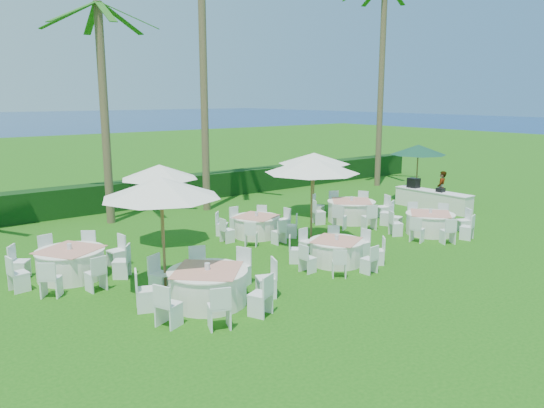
{
  "coord_description": "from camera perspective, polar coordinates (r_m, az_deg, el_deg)",
  "views": [
    {
      "loc": [
        -10.35,
        -10.43,
        4.93
      ],
      "look_at": [
        0.44,
        3.68,
        1.3
      ],
      "focal_mm": 35.0,
      "sensor_mm": 36.0,
      "label": 1
    }
  ],
  "objects": [
    {
      "name": "hedge",
      "position": [
        25.07,
        -12.45,
        1.34
      ],
      "size": [
        34.0,
        1.0,
        1.2
      ],
      "primitive_type": "cube",
      "color": "black",
      "rests_on": "ground"
    },
    {
      "name": "banquet_table_c",
      "position": [
        20.08,
        16.62,
        -1.97
      ],
      "size": [
        3.01,
        3.01,
        0.93
      ],
      "color": "white",
      "rests_on": "ground"
    },
    {
      "name": "umbrella_b",
      "position": [
        17.39,
        4.34,
        4.2
      ],
      "size": [
        3.13,
        3.13,
        2.97
      ],
      "color": "brown",
      "rests_on": "ground"
    },
    {
      "name": "palm_b",
      "position": [
        21.4,
        -17.64,
        10.2
      ],
      "size": [
        4.17,
        4.4,
        8.34
      ],
      "color": "brown",
      "rests_on": "ground"
    },
    {
      "name": "banquet_table_b",
      "position": [
        16.01,
        6.93,
        -5.05
      ],
      "size": [
        2.85,
        2.85,
        0.87
      ],
      "color": "white",
      "rests_on": "ground"
    },
    {
      "name": "banquet_table_d",
      "position": [
        15.66,
        -20.83,
        -5.94
      ],
      "size": [
        3.24,
        3.24,
        0.98
      ],
      "color": "white",
      "rests_on": "ground"
    },
    {
      "name": "banquet_table_f",
      "position": [
        21.4,
        8.52,
        -0.69
      ],
      "size": [
        3.29,
        3.29,
        1.0
      ],
      "color": "white",
      "rests_on": "ground"
    },
    {
      "name": "buffet_table",
      "position": [
        24.48,
        16.84,
        0.5
      ],
      "size": [
        0.87,
        3.59,
        1.27
      ],
      "color": "white",
      "rests_on": "ground"
    },
    {
      "name": "umbrella_a",
      "position": [
        13.31,
        -11.82,
        1.74
      ],
      "size": [
        2.99,
        2.99,
        2.98
      ],
      "color": "brown",
      "rests_on": "ground"
    },
    {
      "name": "palm_c",
      "position": [
        23.13,
        -7.45,
        16.43
      ],
      "size": [
        4.4,
        3.96,
        12.88
      ],
      "color": "brown",
      "rests_on": "ground"
    },
    {
      "name": "ground",
      "position": [
        15.49,
        7.04,
        -7.09
      ],
      "size": [
        120.0,
        120.0,
        0.0
      ],
      "primitive_type": "plane",
      "color": "#18550E",
      "rests_on": "ground"
    },
    {
      "name": "banquet_table_e",
      "position": [
        18.91,
        -1.67,
        -2.35
      ],
      "size": [
        2.91,
        2.91,
        0.89
      ],
      "color": "white",
      "rests_on": "ground"
    },
    {
      "name": "banquet_table_a",
      "position": [
        12.99,
        -6.93,
        -8.71
      ],
      "size": [
        3.31,
        3.31,
        1.02
      ],
      "color": "white",
      "rests_on": "ground"
    },
    {
      "name": "umbrella_d",
      "position": [
        22.12,
        4.55,
        4.93
      ],
      "size": [
        2.98,
        2.98,
        2.62
      ],
      "color": "brown",
      "rests_on": "ground"
    },
    {
      "name": "umbrella_c",
      "position": [
        17.86,
        -12.02,
        3.41
      ],
      "size": [
        2.57,
        2.57,
        2.72
      ],
      "color": "brown",
      "rests_on": "ground"
    },
    {
      "name": "palm_e",
      "position": [
        29.97,
        11.68,
        13.19
      ],
      "size": [
        4.34,
        4.29,
        10.86
      ],
      "color": "brown",
      "rests_on": "ground"
    },
    {
      "name": "umbrella_green",
      "position": [
        25.79,
        15.46,
        5.65
      ],
      "size": [
        2.59,
        2.59,
        2.7
      ],
      "color": "brown",
      "rests_on": "ground"
    },
    {
      "name": "staff_person",
      "position": [
        25.33,
        17.75,
        1.6
      ],
      "size": [
        0.68,
        0.58,
        1.59
      ],
      "primitive_type": "imported",
      "rotation": [
        0.0,
        0.0,
        3.54
      ],
      "color": "gray",
      "rests_on": "ground"
    }
  ]
}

